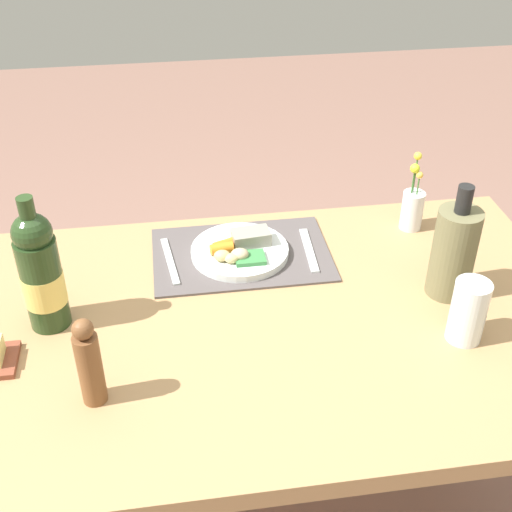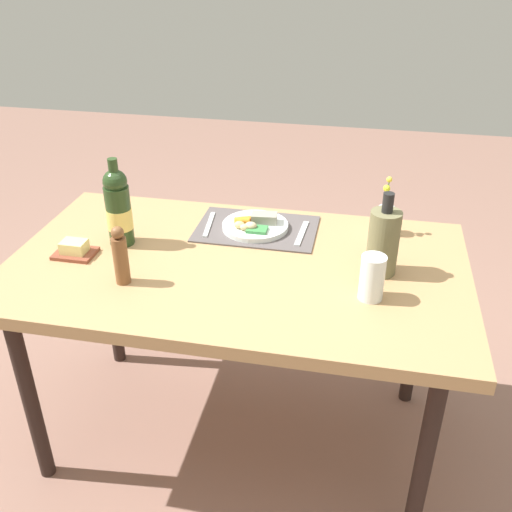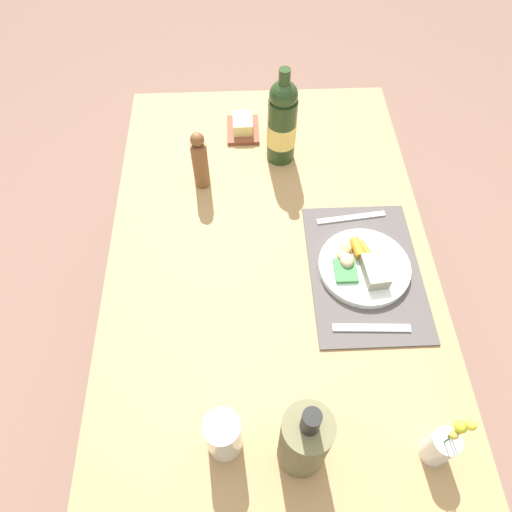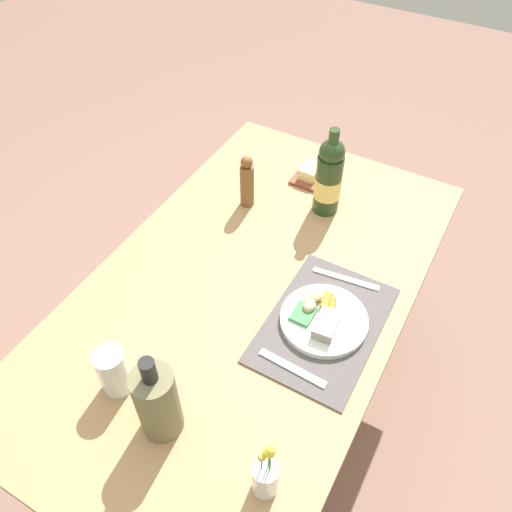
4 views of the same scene
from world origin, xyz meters
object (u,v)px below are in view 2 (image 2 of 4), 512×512
object	(u,v)px
fork	(302,233)
knife	(209,224)
flower_vase	(386,218)
water_tumbler	(372,280)
cooler_bottle	(383,241)
wine_bottle	(118,208)
dining_table	(237,281)
butter_dish	(75,250)
dinner_plate	(255,225)
pepper_mill	(120,256)

from	to	relation	value
fork	knife	distance (m)	0.33
flower_vase	water_tumbler	distance (m)	0.43
knife	cooler_bottle	distance (m)	0.65
knife	wine_bottle	distance (m)	0.33
dining_table	butter_dish	size ratio (longest dim) A/B	11.29
fork	wine_bottle	xyz separation A→B (m)	(0.59, 0.18, 0.12)
dining_table	wine_bottle	xyz separation A→B (m)	(0.41, -0.05, 0.20)
dining_table	cooler_bottle	world-z (taller)	cooler_bottle
knife	wine_bottle	bearing A→B (deg)	28.13
cooler_bottle	knife	bearing A→B (deg)	-18.10
dinner_plate	cooler_bottle	world-z (taller)	cooler_bottle
dinner_plate	cooler_bottle	size ratio (longest dim) A/B	0.88
dining_table	dinner_plate	distance (m)	0.25
fork	knife	size ratio (longest dim) A/B	0.96
wine_bottle	water_tumbler	bearing A→B (deg)	168.33
knife	butter_dish	xyz separation A→B (m)	(0.37, 0.29, 0.01)
knife	flower_vase	world-z (taller)	flower_vase
fork	cooler_bottle	world-z (taller)	cooler_bottle
water_tumbler	wine_bottle	distance (m)	0.86
butter_dish	wine_bottle	xyz separation A→B (m)	(-0.12, -0.11, 0.11)
dinner_plate	knife	xyz separation A→B (m)	(0.17, 0.00, -0.01)
dinner_plate	water_tumbler	world-z (taller)	water_tumbler
pepper_mill	butter_dish	bearing A→B (deg)	-29.29
dining_table	wine_bottle	size ratio (longest dim) A/B	4.87
dinner_plate	cooler_bottle	bearing A→B (deg)	155.30
knife	water_tumbler	xyz separation A→B (m)	(-0.58, 0.35, 0.05)
dinner_plate	flower_vase	size ratio (longest dim) A/B	1.12
flower_vase	cooler_bottle	distance (m)	0.28
butter_dish	wine_bottle	distance (m)	0.20
fork	knife	world-z (taller)	same
fork	pepper_mill	xyz separation A→B (m)	(0.49, 0.41, 0.08)
fork	butter_dish	distance (m)	0.76
cooler_bottle	flower_vase	bearing A→B (deg)	-92.00
dinner_plate	water_tumbler	size ratio (longest dim) A/B	1.71
knife	flower_vase	xyz separation A→B (m)	(-0.62, -0.07, 0.05)
pepper_mill	knife	bearing A→B (deg)	-110.46
dining_table	fork	distance (m)	0.30
cooler_bottle	pepper_mill	world-z (taller)	cooler_bottle
water_tumbler	dining_table	bearing A→B (deg)	-15.84
dinner_plate	dining_table	bearing A→B (deg)	86.73
dining_table	wine_bottle	bearing A→B (deg)	-7.21
wine_bottle	flower_vase	bearing A→B (deg)	-163.92
cooler_bottle	water_tumbler	xyz separation A→B (m)	(0.03, 0.15, -0.05)
water_tumbler	wine_bottle	size ratio (longest dim) A/B	0.45
knife	flower_vase	size ratio (longest dim) A/B	0.93
dinner_plate	water_tumbler	distance (m)	0.55
water_tumbler	dinner_plate	bearing A→B (deg)	-40.64
dinner_plate	wine_bottle	size ratio (longest dim) A/B	0.77
dining_table	cooler_bottle	distance (m)	0.49
knife	butter_dish	size ratio (longest dim) A/B	1.48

